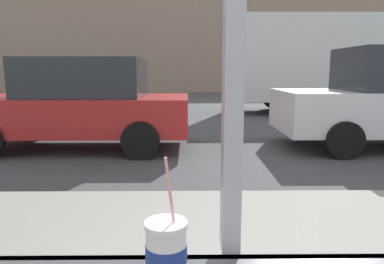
# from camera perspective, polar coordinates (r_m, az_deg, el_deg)

# --- Properties ---
(ground_plane) EXTENTS (60.00, 60.00, 0.00)m
(ground_plane) POSITION_cam_1_polar(r_m,az_deg,el_deg) (8.98, 0.10, 0.43)
(ground_plane) COLOR #424244
(sidewalk_strip) EXTENTS (16.00, 2.80, 0.13)m
(sidewalk_strip) POSITION_cam_1_polar(r_m,az_deg,el_deg) (2.84, 1.92, -20.00)
(sidewalk_strip) COLOR gray
(sidewalk_strip) RESTS_ON ground
(building_facade_far) EXTENTS (28.00, 1.20, 5.87)m
(building_facade_far) POSITION_cam_1_polar(r_m,az_deg,el_deg) (24.14, -0.38, 13.37)
(building_facade_far) COLOR gray
(building_facade_far) RESTS_ON ground
(soda_cup_right) EXTENTS (0.10, 0.10, 0.31)m
(soda_cup_right) POSITION_cam_1_polar(r_m,az_deg,el_deg) (0.88, -4.13, -18.50)
(soda_cup_right) COLOR silver
(soda_cup_right) RESTS_ON window_counter
(parked_car_red) EXTENTS (4.16, 1.97, 1.70)m
(parked_car_red) POSITION_cam_1_polar(r_m,az_deg,el_deg) (7.05, -17.46, 4.39)
(parked_car_red) COLOR red
(parked_car_red) RESTS_ON ground
(box_truck) EXTENTS (7.19, 2.44, 3.23)m
(box_truck) POSITION_cam_1_polar(r_m,az_deg,el_deg) (13.38, 21.63, 10.32)
(box_truck) COLOR silver
(box_truck) RESTS_ON ground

